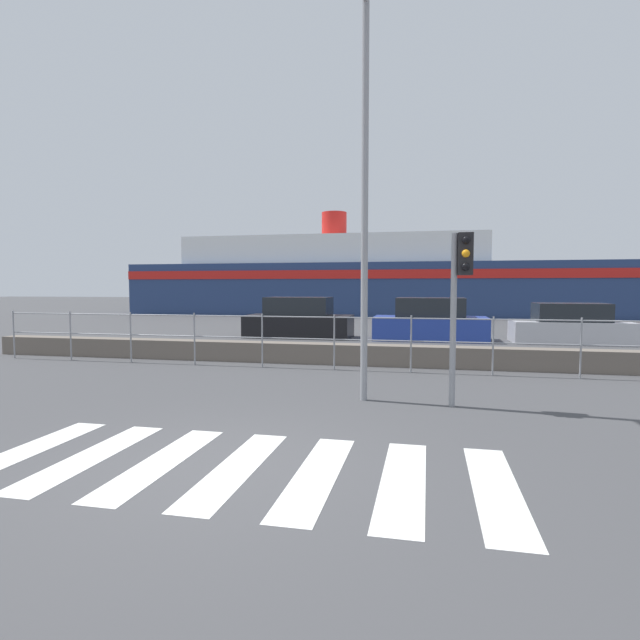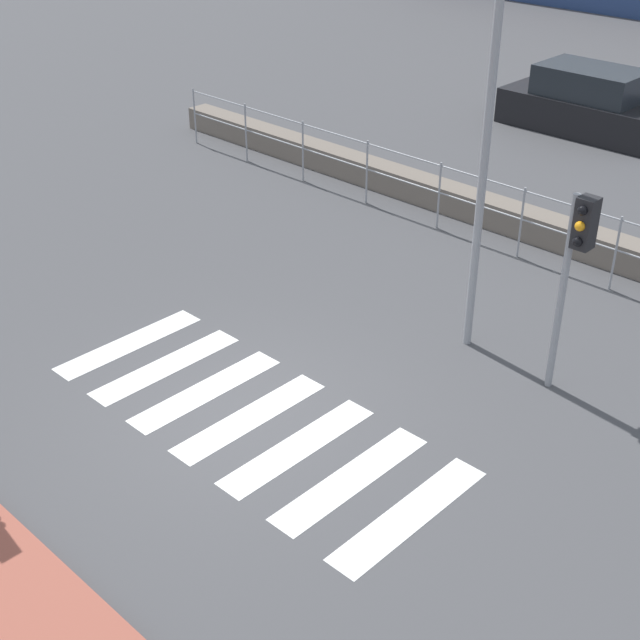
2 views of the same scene
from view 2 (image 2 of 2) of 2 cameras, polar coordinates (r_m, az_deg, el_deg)
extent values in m
plane|color=#424244|center=(11.97, -4.96, -5.94)|extent=(160.00, 160.00, 0.00)
cube|color=silver|center=(13.70, -12.10, -1.47)|extent=(0.45, 2.40, 0.01)
cube|color=silver|center=(13.06, -9.81, -2.91)|extent=(0.45, 2.40, 0.01)
cube|color=silver|center=(12.45, -7.28, -4.49)|extent=(0.45, 2.40, 0.01)
cube|color=silver|center=(11.88, -4.49, -6.21)|extent=(0.45, 2.40, 0.01)
cube|color=silver|center=(11.35, -1.40, -8.09)|extent=(0.45, 2.40, 0.01)
cube|color=silver|center=(10.87, 2.01, -10.11)|extent=(0.45, 2.40, 0.01)
cube|color=silver|center=(10.44, 5.76, -12.27)|extent=(0.45, 2.40, 0.01)
cube|color=#6B6056|center=(17.00, 14.19, 5.67)|extent=(20.05, 0.55, 0.52)
cylinder|color=gray|center=(15.92, 12.98, 8.04)|extent=(18.04, 0.03, 0.03)
cylinder|color=gray|center=(16.12, 12.77, 6.30)|extent=(18.04, 0.03, 0.03)
cylinder|color=gray|center=(21.82, -8.02, 12.80)|extent=(0.04, 0.04, 1.32)
cylinder|color=gray|center=(20.49, -4.76, 11.86)|extent=(0.04, 0.04, 1.32)
cylinder|color=gray|center=(19.24, -1.10, 10.74)|extent=(0.04, 0.04, 1.32)
cylinder|color=gray|center=(18.09, 3.01, 9.42)|extent=(0.04, 0.04, 1.32)
cylinder|color=gray|center=(17.05, 7.62, 7.88)|extent=(0.04, 0.04, 1.32)
cylinder|color=gray|center=(16.14, 12.74, 6.09)|extent=(0.04, 0.04, 1.32)
cylinder|color=gray|center=(15.39, 18.38, 4.05)|extent=(0.04, 0.04, 1.32)
cylinder|color=gray|center=(12.16, 15.21, 1.55)|extent=(0.10, 0.10, 2.85)
cube|color=black|center=(11.63, 16.63, 5.97)|extent=(0.24, 0.24, 0.68)
sphere|color=black|center=(11.44, 16.44, 6.74)|extent=(0.13, 0.13, 0.13)
sphere|color=orange|center=(11.52, 16.30, 5.78)|extent=(0.13, 0.13, 0.13)
sphere|color=black|center=(11.60, 16.15, 4.83)|extent=(0.13, 0.13, 0.13)
cylinder|color=gray|center=(12.20, 10.71, 12.45)|extent=(0.12, 0.12, 6.86)
cube|color=black|center=(23.49, 16.66, 12.52)|extent=(4.13, 1.78, 0.87)
cube|color=#1E2328|center=(23.28, 16.95, 14.36)|extent=(2.48, 1.57, 0.71)
camera|label=1|loc=(7.38, -24.64, -16.41)|focal=28.00mm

